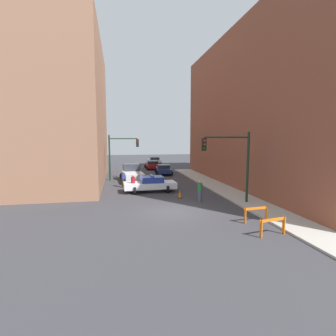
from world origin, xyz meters
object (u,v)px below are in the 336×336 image
at_px(parked_car_far, 154,160).
at_px(barrier_mid, 256,212).
at_px(traffic_light_near, 233,157).
at_px(traffic_light_far, 119,151).
at_px(pedestrian_corner, 123,179).
at_px(pedestrian_sidewalk, 200,190).
at_px(pedestrian_crossing, 133,183).
at_px(barrier_front, 273,224).
at_px(parked_car_near, 163,169).
at_px(traffic_cone, 180,194).
at_px(white_truck, 132,173).
at_px(police_car, 150,184).
at_px(parked_car_mid, 152,165).

bearing_deg(parked_car_far, barrier_mid, -89.51).
relative_size(traffic_light_near, traffic_light_far, 1.00).
height_order(traffic_light_near, pedestrian_corner, traffic_light_near).
height_order(parked_car_far, pedestrian_sidewalk, pedestrian_sidewalk).
bearing_deg(pedestrian_crossing, barrier_front, -6.42).
bearing_deg(parked_car_near, traffic_cone, -89.86).
bearing_deg(white_truck, barrier_mid, -72.94).
distance_m(traffic_light_near, pedestrian_corner, 11.62).
xyz_separation_m(white_truck, pedestrian_corner, (-1.10, -3.81, -0.04)).
bearing_deg(traffic_light_far, pedestrian_sidewalk, -62.88).
distance_m(pedestrian_sidewalk, traffic_cone, 2.01).
bearing_deg(pedestrian_sidewalk, pedestrian_corner, -115.56).
xyz_separation_m(police_car, parked_car_far, (3.93, 25.21, -0.05)).
height_order(pedestrian_corner, barrier_mid, pedestrian_corner).
xyz_separation_m(white_truck, parked_car_near, (4.47, 4.79, -0.23)).
bearing_deg(traffic_light_far, pedestrian_crossing, -81.59).
height_order(traffic_light_near, barrier_mid, traffic_light_near).
bearing_deg(pedestrian_sidewalk, traffic_cone, -115.22).
distance_m(traffic_light_far, pedestrian_crossing, 7.94).
bearing_deg(police_car, parked_car_near, -17.39).
bearing_deg(traffic_light_far, traffic_cone, -64.98).
distance_m(traffic_light_far, police_car, 8.16).
xyz_separation_m(parked_car_mid, pedestrian_crossing, (-4.06, -17.56, 0.19)).
distance_m(parked_car_near, pedestrian_crossing, 12.37).
height_order(traffic_light_far, pedestrian_corner, traffic_light_far).
relative_size(pedestrian_sidewalk, traffic_cone, 2.53).
bearing_deg(parked_car_mid, pedestrian_sidewalk, -88.23).
bearing_deg(parked_car_far, pedestrian_corner, -106.74).
bearing_deg(barrier_mid, traffic_light_near, 83.97).
xyz_separation_m(traffic_light_far, barrier_mid, (7.59, -17.06, -2.78)).
xyz_separation_m(parked_car_mid, pedestrian_sidewalk, (0.79, -21.74, 0.19)).
height_order(parked_car_mid, pedestrian_corner, pedestrian_corner).
relative_size(traffic_light_near, traffic_cone, 7.93).
bearing_deg(traffic_cone, police_car, 125.30).
bearing_deg(pedestrian_crossing, traffic_light_near, 17.62).
bearing_deg(pedestrian_sidewalk, parked_car_far, -155.84).
height_order(parked_car_near, parked_car_mid, same).
bearing_deg(barrier_front, white_truck, 107.89).
xyz_separation_m(parked_car_near, parked_car_mid, (-0.70, 6.15, 0.00)).
bearing_deg(traffic_cone, pedestrian_crossing, 143.51).
height_order(traffic_light_far, white_truck, traffic_light_far).
bearing_deg(parked_car_near, parked_car_mid, 101.23).
bearing_deg(parked_car_near, barrier_front, -81.68).
relative_size(parked_car_mid, pedestrian_sidewalk, 2.60).
relative_size(parked_car_far, barrier_front, 2.74).
xyz_separation_m(traffic_light_near, parked_car_far, (-1.43, 30.85, -2.86)).
height_order(police_car, barrier_front, police_car).
height_order(parked_car_far, traffic_cone, parked_car_far).
distance_m(parked_car_near, barrier_front, 23.17).
height_order(white_truck, parked_car_far, white_truck).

